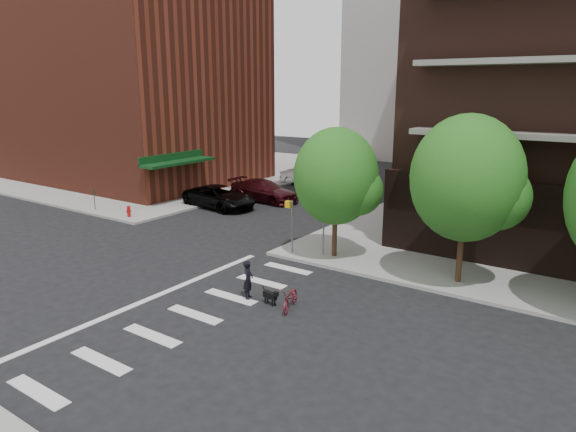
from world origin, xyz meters
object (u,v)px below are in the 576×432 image
parked_car_maroon (264,191)px  parked_car_black (219,197)px  fire_hydrant (129,211)px  parked_car_silver (307,176)px  scooter (291,298)px  dog_walker (248,280)px

parked_car_maroon → parked_car_black: bearing=161.4°
fire_hydrant → parked_car_silver: bearing=79.5°
parked_car_black → parked_car_maroon: parked_car_maroon is taller
parked_car_black → parked_car_silver: (0.40, 10.62, -0.01)m
scooter → dog_walker: (-1.92, -0.14, 0.34)m
parked_car_black → parked_car_silver: 10.63m
parked_car_maroon → parked_car_silver: (-0.82, 7.18, -0.02)m
fire_hydrant → parked_car_black: parked_car_black is taller
fire_hydrant → dog_walker: (14.17, -5.50, 0.23)m
parked_car_silver → scooter: (13.08, -21.57, -0.32)m
parked_car_black → parked_car_silver: bearing=3.3°
fire_hydrant → parked_car_maroon: 9.81m
fire_hydrant → parked_car_black: bearing=65.1°
parked_car_silver → parked_car_maroon: bearing=-176.9°
parked_car_silver → dog_walker: dog_walker is taller
parked_car_maroon → dog_walker: (10.34, -14.53, -0.00)m
fire_hydrant → parked_car_black: (2.60, 5.60, 0.22)m
scooter → dog_walker: 1.95m
fire_hydrant → dog_walker: size_ratio=0.47×
parked_car_maroon → parked_car_silver: parked_car_maroon is taller
parked_car_black → scooter: 17.37m
parked_car_maroon → fire_hydrant: bearing=158.0°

